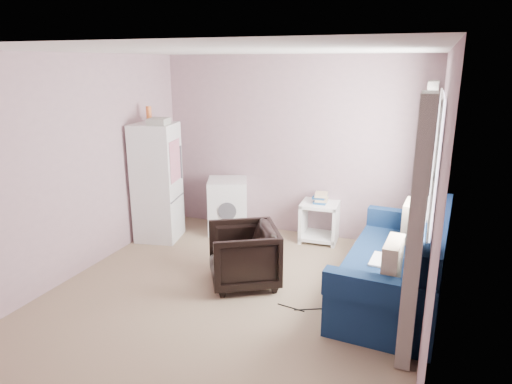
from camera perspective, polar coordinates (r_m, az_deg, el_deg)
room at (r=4.51m, az=-3.09°, el=1.20°), size 3.84×4.24×2.54m
armchair at (r=5.08m, az=-1.59°, el=-7.57°), size 0.95×0.97×0.74m
fridge at (r=6.39m, az=-12.26°, el=1.27°), size 0.66×0.65×1.84m
washing_machine at (r=6.63m, az=-3.55°, el=-1.57°), size 0.72×0.72×0.78m
side_table at (r=6.36m, az=7.99°, el=-3.27°), size 0.53×0.53×0.68m
sofa at (r=5.00m, az=17.59°, el=-9.18°), size 1.07×2.14×0.93m
window_dressing at (r=4.84m, az=19.99°, el=-0.53°), size 0.17×2.62×2.18m
floor_cables at (r=4.76m, az=5.50°, el=-14.28°), size 0.46×0.14×0.01m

